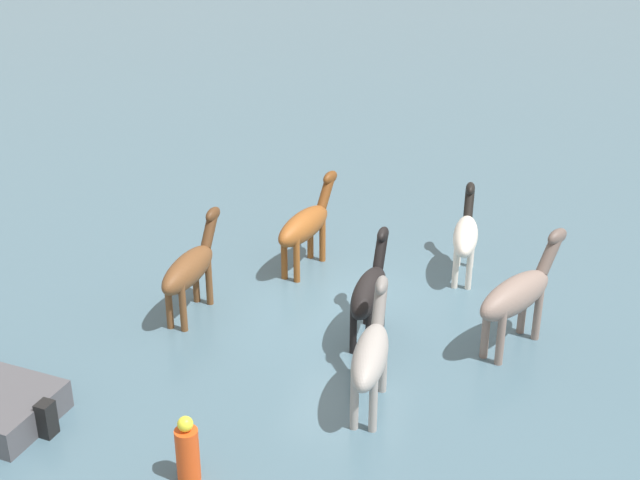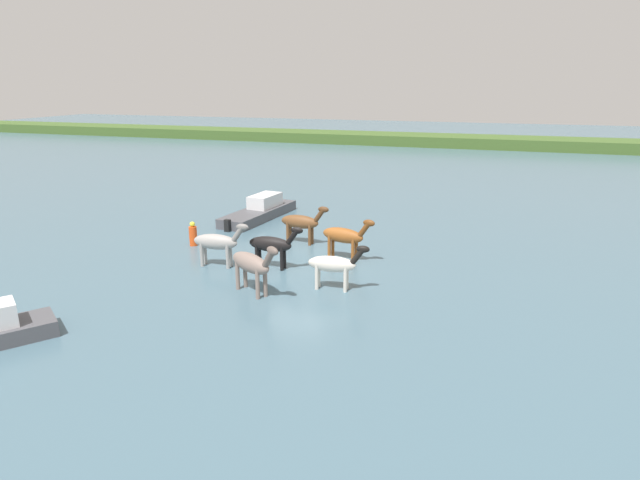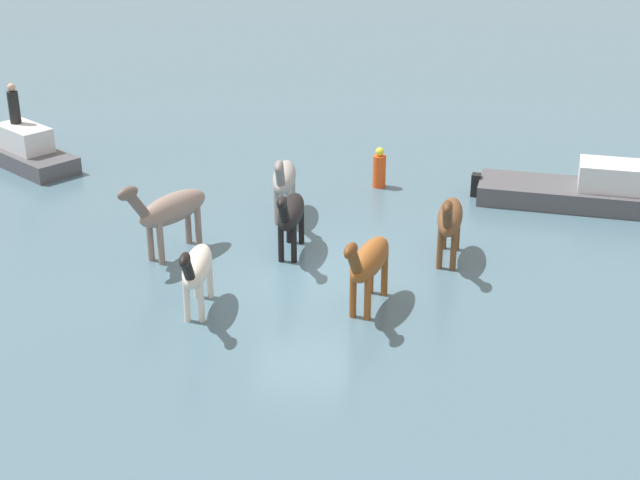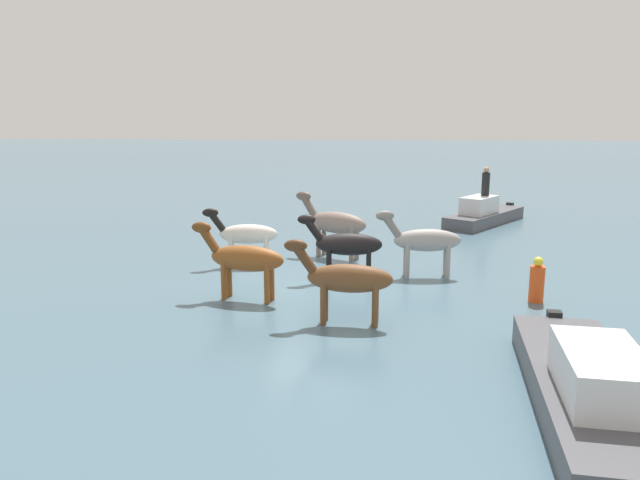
{
  "view_description": "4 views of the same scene",
  "coord_description": "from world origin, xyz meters",
  "px_view_note": "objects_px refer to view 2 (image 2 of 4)",
  "views": [
    {
      "loc": [
        -15.39,
        -3.52,
        9.16
      ],
      "look_at": [
        0.86,
        0.85,
        1.11
      ],
      "focal_mm": 50.04,
      "sensor_mm": 36.0,
      "label": 1
    },
    {
      "loc": [
        7.35,
        -19.52,
        7.32
      ],
      "look_at": [
        0.9,
        0.34,
        1.1
      ],
      "focal_mm": 29.9,
      "sensor_mm": 36.0,
      "label": 2
    },
    {
      "loc": [
        18.72,
        2.45,
        9.0
      ],
      "look_at": [
        0.75,
        0.29,
        1.07
      ],
      "focal_mm": 52.15,
      "sensor_mm": 36.0,
      "label": 3
    },
    {
      "loc": [
        -1.06,
        16.15,
        4.63
      ],
      "look_at": [
        -0.14,
        -0.25,
        1.2
      ],
      "focal_mm": 34.81,
      "sensor_mm": 36.0,
      "label": 4
    }
  ],
  "objects_px": {
    "horse_pinto_flank": "(334,264)",
    "horse_dun_straggler": "(252,264)",
    "horse_rear_stallion": "(345,236)",
    "horse_mid_herd": "(272,244)",
    "boat_launch_far": "(260,212)",
    "horse_chestnut_trailing": "(301,222)",
    "horse_lead": "(217,242)",
    "buoy_channel_marker": "(193,235)"
  },
  "relations": [
    {
      "from": "horse_dun_straggler",
      "to": "boat_launch_far",
      "type": "bearing_deg",
      "value": 142.53
    },
    {
      "from": "horse_rear_stallion",
      "to": "boat_launch_far",
      "type": "height_order",
      "value": "horse_rear_stallion"
    },
    {
      "from": "horse_pinto_flank",
      "to": "boat_launch_far",
      "type": "xyz_separation_m",
      "value": [
        -6.97,
        8.96,
        -0.64
      ]
    },
    {
      "from": "horse_pinto_flank",
      "to": "boat_launch_far",
      "type": "relative_size",
      "value": 0.37
    },
    {
      "from": "horse_lead",
      "to": "horse_pinto_flank",
      "type": "bearing_deg",
      "value": -13.74
    },
    {
      "from": "horse_lead",
      "to": "boat_launch_far",
      "type": "height_order",
      "value": "horse_lead"
    },
    {
      "from": "horse_rear_stallion",
      "to": "horse_lead",
      "type": "relative_size",
      "value": 1.01
    },
    {
      "from": "horse_chestnut_trailing",
      "to": "boat_launch_far",
      "type": "xyz_separation_m",
      "value": [
        -3.87,
        3.86,
        -0.7
      ]
    },
    {
      "from": "horse_rear_stallion",
      "to": "buoy_channel_marker",
      "type": "relative_size",
      "value": 2.16
    },
    {
      "from": "horse_chestnut_trailing",
      "to": "horse_lead",
      "type": "distance_m",
      "value": 4.65
    },
    {
      "from": "horse_pinto_flank",
      "to": "horse_mid_herd",
      "type": "relative_size",
      "value": 0.97
    },
    {
      "from": "horse_mid_herd",
      "to": "horse_dun_straggler",
      "type": "relative_size",
      "value": 0.95
    },
    {
      "from": "boat_launch_far",
      "to": "horse_mid_herd",
      "type": "bearing_deg",
      "value": -144.89
    },
    {
      "from": "horse_pinto_flank",
      "to": "buoy_channel_marker",
      "type": "bearing_deg",
      "value": 153.85
    },
    {
      "from": "horse_dun_straggler",
      "to": "buoy_channel_marker",
      "type": "distance_m",
      "value": 6.84
    },
    {
      "from": "horse_chestnut_trailing",
      "to": "horse_rear_stallion",
      "type": "bearing_deg",
      "value": -28.17
    },
    {
      "from": "horse_mid_herd",
      "to": "boat_launch_far",
      "type": "xyz_separation_m",
      "value": [
        -3.93,
        7.49,
        -0.68
      ]
    },
    {
      "from": "horse_mid_herd",
      "to": "horse_rear_stallion",
      "type": "height_order",
      "value": "horse_rear_stallion"
    },
    {
      "from": "horse_chestnut_trailing",
      "to": "horse_dun_straggler",
      "type": "distance_m",
      "value": 6.38
    },
    {
      "from": "horse_chestnut_trailing",
      "to": "boat_launch_far",
      "type": "height_order",
      "value": "horse_chestnut_trailing"
    },
    {
      "from": "horse_mid_herd",
      "to": "horse_dun_straggler",
      "type": "xyz_separation_m",
      "value": [
        0.39,
        -2.73,
        0.12
      ]
    },
    {
      "from": "horse_pinto_flank",
      "to": "horse_lead",
      "type": "xyz_separation_m",
      "value": [
        -5.25,
        0.97,
        0.07
      ]
    },
    {
      "from": "horse_mid_herd",
      "to": "boat_launch_far",
      "type": "height_order",
      "value": "horse_mid_herd"
    },
    {
      "from": "horse_rear_stallion",
      "to": "buoy_channel_marker",
      "type": "bearing_deg",
      "value": -164.57
    },
    {
      "from": "horse_pinto_flank",
      "to": "horse_rear_stallion",
      "type": "relative_size",
      "value": 0.92
    },
    {
      "from": "horse_mid_herd",
      "to": "boat_launch_far",
      "type": "bearing_deg",
      "value": 118.65
    },
    {
      "from": "horse_pinto_flank",
      "to": "horse_dun_straggler",
      "type": "height_order",
      "value": "horse_dun_straggler"
    },
    {
      "from": "horse_chestnut_trailing",
      "to": "horse_rear_stallion",
      "type": "relative_size",
      "value": 0.98
    },
    {
      "from": "horse_pinto_flank",
      "to": "horse_rear_stallion",
      "type": "distance_m",
      "value": 3.48
    },
    {
      "from": "horse_pinto_flank",
      "to": "horse_rear_stallion",
      "type": "height_order",
      "value": "horse_rear_stallion"
    },
    {
      "from": "horse_chestnut_trailing",
      "to": "buoy_channel_marker",
      "type": "height_order",
      "value": "horse_chestnut_trailing"
    },
    {
      "from": "horse_rear_stallion",
      "to": "horse_pinto_flank",
      "type": "bearing_deg",
      "value": -67.0
    },
    {
      "from": "boat_launch_far",
      "to": "horse_chestnut_trailing",
      "type": "bearing_deg",
      "value": -127.47
    },
    {
      "from": "horse_pinto_flank",
      "to": "horse_lead",
      "type": "bearing_deg",
      "value": 165.97
    },
    {
      "from": "horse_chestnut_trailing",
      "to": "boat_launch_far",
      "type": "distance_m",
      "value": 5.51
    },
    {
      "from": "horse_dun_straggler",
      "to": "horse_rear_stallion",
      "type": "bearing_deg",
      "value": 95.52
    },
    {
      "from": "buoy_channel_marker",
      "to": "horse_lead",
      "type": "bearing_deg",
      "value": -41.9
    },
    {
      "from": "horse_chestnut_trailing",
      "to": "horse_rear_stallion",
      "type": "height_order",
      "value": "horse_rear_stallion"
    },
    {
      "from": "horse_mid_herd",
      "to": "buoy_channel_marker",
      "type": "height_order",
      "value": "horse_mid_herd"
    },
    {
      "from": "boat_launch_far",
      "to": "buoy_channel_marker",
      "type": "bearing_deg",
      "value": 179.51
    },
    {
      "from": "horse_dun_straggler",
      "to": "horse_lead",
      "type": "height_order",
      "value": "horse_dun_straggler"
    },
    {
      "from": "horse_chestnut_trailing",
      "to": "horse_dun_straggler",
      "type": "relative_size",
      "value": 0.98
    }
  ]
}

